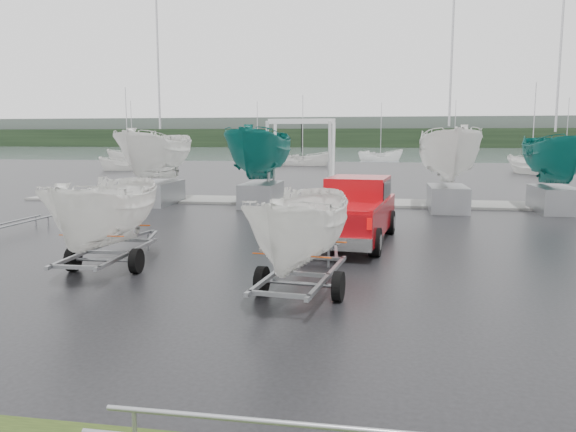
{
  "coord_description": "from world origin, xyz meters",
  "views": [
    {
      "loc": [
        3.38,
        -14.5,
        3.22
      ],
      "look_at": [
        0.9,
        -0.33,
        1.2
      ],
      "focal_mm": 35.0,
      "sensor_mm": 36.0,
      "label": 1
    }
  ],
  "objects_px": {
    "trailer_parked": "(103,155)",
    "boat_hoist": "(301,149)",
    "pickup_truck": "(355,208)",
    "trailer_hitched": "(302,164)"
  },
  "relations": [
    {
      "from": "trailer_parked",
      "to": "boat_hoist",
      "type": "height_order",
      "value": "trailer_parked"
    },
    {
      "from": "pickup_truck",
      "to": "trailer_parked",
      "type": "xyz_separation_m",
      "value": [
        -5.68,
        -5.06,
        1.79
      ]
    },
    {
      "from": "pickup_truck",
      "to": "trailer_parked",
      "type": "relative_size",
      "value": 1.17
    },
    {
      "from": "trailer_hitched",
      "to": "boat_hoist",
      "type": "bearing_deg",
      "value": 104.93
    },
    {
      "from": "trailer_parked",
      "to": "boat_hoist",
      "type": "bearing_deg",
      "value": 78.02
    },
    {
      "from": "pickup_truck",
      "to": "trailer_parked",
      "type": "bearing_deg",
      "value": -132.0
    },
    {
      "from": "trailer_hitched",
      "to": "trailer_parked",
      "type": "xyz_separation_m",
      "value": [
        -4.97,
        1.34,
        0.12
      ]
    },
    {
      "from": "trailer_hitched",
      "to": "boat_hoist",
      "type": "xyz_separation_m",
      "value": [
        -2.49,
        16.42,
        -0.02
      ]
    },
    {
      "from": "boat_hoist",
      "to": "trailer_hitched",
      "type": "bearing_deg",
      "value": -81.37
    },
    {
      "from": "pickup_truck",
      "to": "boat_hoist",
      "type": "height_order",
      "value": "boat_hoist"
    }
  ]
}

